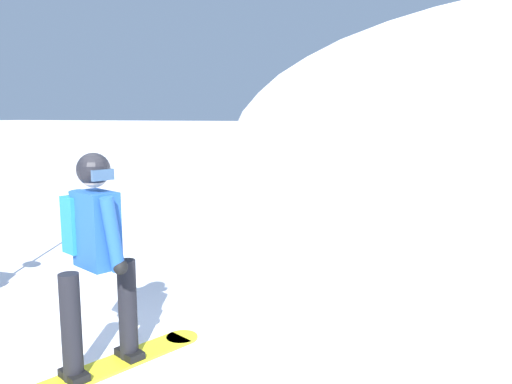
# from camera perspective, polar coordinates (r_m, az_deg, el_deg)

# --- Properties ---
(snowboarder_main) EXTENTS (0.91, 1.71, 1.71)m
(snowboarder_main) POSITION_cam_1_polar(r_m,az_deg,el_deg) (4.09, -17.58, -6.93)
(snowboarder_main) COLOR yellow
(snowboarder_main) RESTS_ON ground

